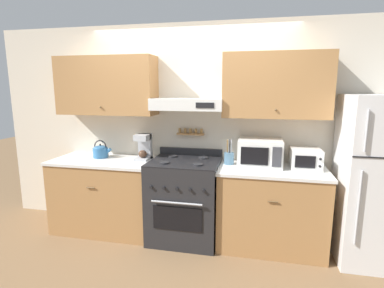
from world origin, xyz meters
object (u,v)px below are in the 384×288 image
at_px(stove_range, 185,200).
at_px(toaster_oven, 306,159).
at_px(tea_kettle, 101,151).
at_px(refrigerator, 379,180).
at_px(coffee_maker, 144,146).
at_px(microwave, 260,153).
at_px(utensil_crock, 229,158).

height_order(stove_range, toaster_oven, toaster_oven).
bearing_deg(tea_kettle, stove_range, -5.86).
distance_m(refrigerator, toaster_oven, 0.73).
xyz_separation_m(stove_range, coffee_maker, (-0.55, 0.15, 0.59)).
bearing_deg(coffee_maker, microwave, -0.57).
bearing_deg(microwave, toaster_oven, -2.29).
distance_m(microwave, toaster_oven, 0.49).
relative_size(refrigerator, microwave, 3.55).
bearing_deg(utensil_crock, stove_range, -167.03).
height_order(coffee_maker, utensil_crock, coffee_maker).
xyz_separation_m(tea_kettle, coffee_maker, (0.57, 0.03, 0.08)).
bearing_deg(utensil_crock, refrigerator, -4.76).
height_order(tea_kettle, utensil_crock, utensil_crock).
relative_size(refrigerator, utensil_crock, 5.91).
distance_m(stove_range, coffee_maker, 0.82).
bearing_deg(refrigerator, stove_range, 179.64).
bearing_deg(tea_kettle, microwave, 0.52).
bearing_deg(coffee_maker, stove_range, -14.92).
relative_size(microwave, toaster_oven, 1.51).
bearing_deg(refrigerator, tea_kettle, 177.68).
height_order(refrigerator, microwave, refrigerator).
distance_m(coffee_maker, toaster_oven, 1.89).
height_order(coffee_maker, microwave, coffee_maker).
height_order(refrigerator, utensil_crock, refrigerator).
bearing_deg(toaster_oven, utensil_crock, 179.88).
bearing_deg(coffee_maker, utensil_crock, -1.73).
distance_m(coffee_maker, microwave, 1.40).
bearing_deg(stove_range, coffee_maker, 165.08).
xyz_separation_m(stove_range, tea_kettle, (-1.12, 0.12, 0.52)).
distance_m(tea_kettle, coffee_maker, 0.58).
bearing_deg(toaster_oven, tea_kettle, 179.96).
height_order(stove_range, utensil_crock, utensil_crock).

